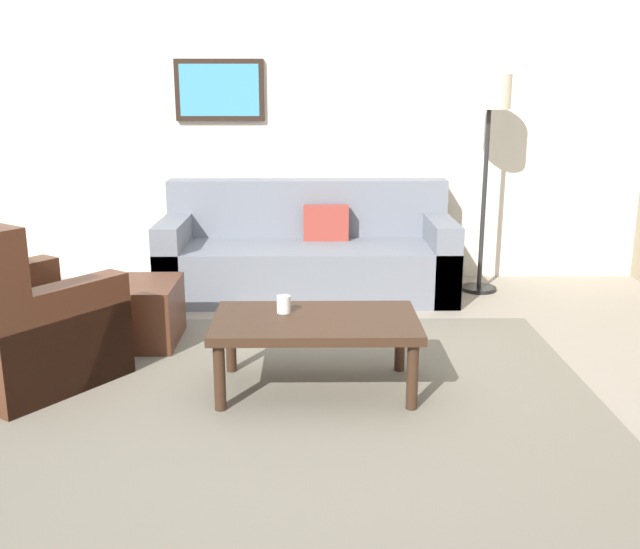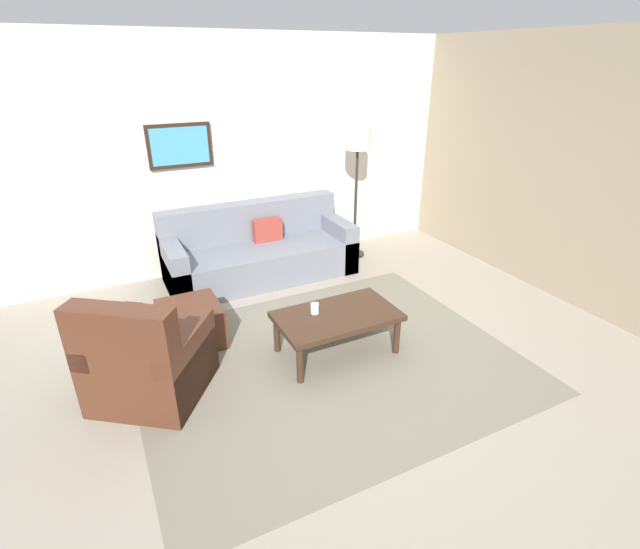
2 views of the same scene
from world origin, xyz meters
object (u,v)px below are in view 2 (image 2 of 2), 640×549
(ottoman, at_px, (191,324))
(couch_main, at_px, (258,252))
(lamp_standing, at_px, (357,153))
(armchair_leather, at_px, (146,366))
(coffee_table, at_px, (337,319))
(framed_artwork, at_px, (180,146))
(cup, at_px, (315,309))

(ottoman, bearing_deg, couch_main, 47.37)
(ottoman, height_order, lamp_standing, lamp_standing)
(couch_main, bearing_deg, armchair_leather, -130.42)
(couch_main, bearing_deg, ottoman, -132.63)
(coffee_table, distance_m, framed_artwork, 2.81)
(couch_main, bearing_deg, framed_artwork, 149.76)
(framed_artwork, bearing_deg, coffee_table, -72.19)
(lamp_standing, height_order, framed_artwork, framed_artwork)
(cup, bearing_deg, couch_main, 86.24)
(ottoman, relative_size, cup, 5.90)
(cup, bearing_deg, ottoman, 145.93)
(cup, distance_m, lamp_standing, 2.60)
(couch_main, bearing_deg, lamp_standing, -0.21)
(lamp_standing, bearing_deg, couch_main, 179.79)
(couch_main, xyz_separation_m, cup, (-0.12, -1.88, 0.16))
(armchair_leather, bearing_deg, ottoman, 53.99)
(coffee_table, relative_size, cup, 11.60)
(ottoman, xyz_separation_m, framed_artwork, (0.40, 1.63, 1.39))
(cup, distance_m, framed_artwork, 2.64)
(couch_main, xyz_separation_m, ottoman, (-1.12, -1.21, -0.10))
(coffee_table, bearing_deg, ottoman, 146.56)
(lamp_standing, relative_size, framed_artwork, 2.35)
(couch_main, relative_size, framed_artwork, 3.14)
(couch_main, relative_size, coffee_table, 2.08)
(ottoman, xyz_separation_m, coffee_table, (1.17, -0.77, 0.16))
(coffee_table, bearing_deg, cup, 150.29)
(coffee_table, relative_size, framed_artwork, 1.51)
(ottoman, distance_m, framed_artwork, 2.18)
(lamp_standing, distance_m, framed_artwork, 2.17)
(armchair_leather, distance_m, lamp_standing, 3.71)
(ottoman, bearing_deg, lamp_standing, 25.61)
(ottoman, bearing_deg, framed_artwork, 76.39)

